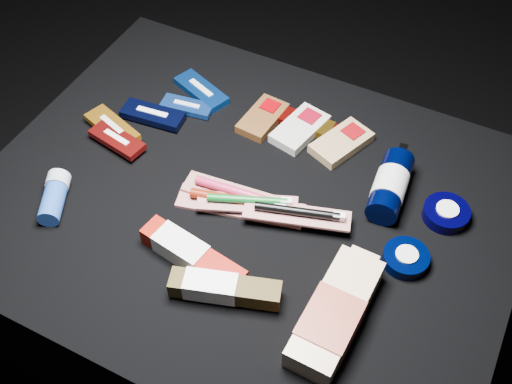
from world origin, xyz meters
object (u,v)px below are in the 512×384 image
at_px(bodywash_bottle, 334,315).
at_px(toothpaste_carton_red, 189,254).
at_px(lotion_bottle, 390,186).
at_px(deodorant_stick, 54,197).

distance_m(bodywash_bottle, toothpaste_carton_red, 0.27).
bearing_deg(bodywash_bottle, lotion_bottle, 93.44).
height_order(deodorant_stick, toothpaste_carton_red, deodorant_stick).
distance_m(deodorant_stick, toothpaste_carton_red, 0.28).
bearing_deg(toothpaste_carton_red, lotion_bottle, 57.45).
xyz_separation_m(lotion_bottle, bodywash_bottle, (0.01, -0.29, -0.01)).
bearing_deg(bodywash_bottle, toothpaste_carton_red, -178.17).
relative_size(bodywash_bottle, toothpaste_carton_red, 1.15).
xyz_separation_m(lotion_bottle, toothpaste_carton_red, (-0.26, -0.29, -0.01)).
bearing_deg(deodorant_stick, bodywash_bottle, -25.66).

